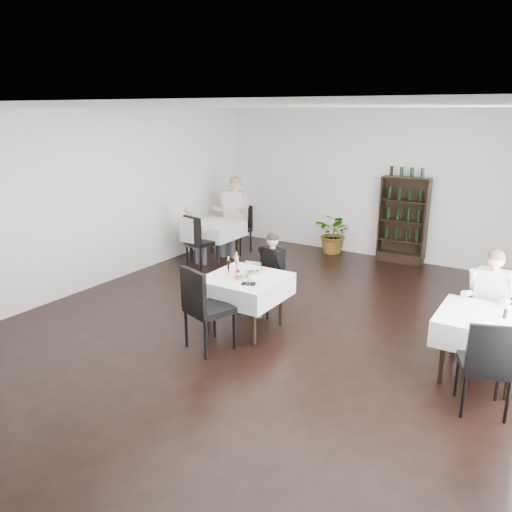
# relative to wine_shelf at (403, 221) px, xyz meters

# --- Properties ---
(room_shell) EXTENTS (9.00, 9.00, 9.00)m
(room_shell) POSITION_rel_wine_shelf_xyz_m (-0.60, -4.31, 0.65)
(room_shell) COLOR black
(room_shell) RESTS_ON ground
(wine_shelf) EXTENTS (0.90, 0.28, 1.75)m
(wine_shelf) POSITION_rel_wine_shelf_xyz_m (0.00, 0.00, 0.00)
(wine_shelf) COLOR black
(wine_shelf) RESTS_ON ground
(main_table) EXTENTS (1.03, 1.03, 0.77)m
(main_table) POSITION_rel_wine_shelf_xyz_m (-0.90, -4.31, -0.23)
(main_table) COLOR black
(main_table) RESTS_ON ground
(left_table) EXTENTS (0.98, 0.98, 0.77)m
(left_table) POSITION_rel_wine_shelf_xyz_m (-3.30, -1.81, -0.23)
(left_table) COLOR black
(left_table) RESTS_ON ground
(right_table) EXTENTS (0.98, 0.98, 0.77)m
(right_table) POSITION_rel_wine_shelf_xyz_m (2.10, -4.01, -0.23)
(right_table) COLOR black
(right_table) RESTS_ON ground
(potted_tree) EXTENTS (0.89, 0.80, 0.88)m
(potted_tree) POSITION_rel_wine_shelf_xyz_m (-1.39, -0.11, -0.41)
(potted_tree) COLOR #20561D
(potted_tree) RESTS_ON ground
(main_chair_far) EXTENTS (0.48, 0.49, 0.97)m
(main_chair_far) POSITION_rel_wine_shelf_xyz_m (-0.97, -3.59, -0.29)
(main_chair_far) COLOR black
(main_chair_far) RESTS_ON ground
(main_chair_near) EXTENTS (0.64, 0.65, 1.11)m
(main_chair_near) POSITION_rel_wine_shelf_xyz_m (-0.99, -5.15, -0.21)
(main_chair_near) COLOR black
(main_chair_near) RESTS_ON ground
(left_chair_far) EXTENTS (0.46, 0.47, 1.01)m
(left_chair_far) POSITION_rel_wine_shelf_xyz_m (-3.16, -1.08, -0.27)
(left_chair_far) COLOR black
(left_chair_far) RESTS_ON ground
(left_chair_near) EXTENTS (0.57, 0.57, 1.05)m
(left_chair_near) POSITION_rel_wine_shelf_xyz_m (-3.19, -2.48, -0.25)
(left_chair_near) COLOR black
(left_chair_near) RESTS_ON ground
(right_chair_far) EXTENTS (0.62, 0.63, 1.04)m
(right_chair_far) POSITION_rel_wine_shelf_xyz_m (2.28, -3.19, -0.25)
(right_chair_far) COLOR black
(right_chair_far) RESTS_ON ground
(right_chair_near) EXTENTS (0.60, 0.60, 1.02)m
(right_chair_near) POSITION_rel_wine_shelf_xyz_m (2.25, -4.77, -0.26)
(right_chair_near) COLOR black
(right_chair_near) RESTS_ON ground
(diner_main) EXTENTS (0.55, 0.58, 1.24)m
(diner_main) POSITION_rel_wine_shelf_xyz_m (-0.92, -3.64, -0.13)
(diner_main) COLOR #3C3C43
(diner_main) RESTS_ON ground
(diner_left_far) EXTENTS (0.66, 0.68, 1.65)m
(diner_left_far) POSITION_rel_wine_shelf_xyz_m (-3.21, -1.24, 0.11)
(diner_left_far) COLOR #3C3C43
(diner_left_far) RESTS_ON ground
(diner_left_near) EXTENTS (0.47, 0.47, 1.25)m
(diner_left_near) POSITION_rel_wine_shelf_xyz_m (-3.33, -2.48, -0.12)
(diner_left_near) COLOR #3C3C43
(diner_left_near) RESTS_ON ground
(diner_right_far) EXTENTS (0.54, 0.56, 1.37)m
(diner_right_far) POSITION_rel_wine_shelf_xyz_m (2.06, -3.40, -0.05)
(diner_right_far) COLOR #3C3C43
(diner_right_far) RESTS_ON ground
(plate_far) EXTENTS (0.30, 0.30, 0.07)m
(plate_far) POSITION_rel_wine_shelf_xyz_m (-0.88, -4.15, -0.06)
(plate_far) COLOR white
(plate_far) RESTS_ON main_table
(plate_near) EXTENTS (0.33, 0.33, 0.08)m
(plate_near) POSITION_rel_wine_shelf_xyz_m (-0.88, -4.43, -0.06)
(plate_near) COLOR white
(plate_near) RESTS_ON main_table
(pilsner_dark) EXTENTS (0.06, 0.06, 0.27)m
(pilsner_dark) POSITION_rel_wine_shelf_xyz_m (-1.14, -4.38, 0.03)
(pilsner_dark) COLOR black
(pilsner_dark) RESTS_ON main_table
(pilsner_lager) EXTENTS (0.07, 0.07, 0.31)m
(pilsner_lager) POSITION_rel_wine_shelf_xyz_m (-1.09, -4.25, 0.05)
(pilsner_lager) COLOR #B77F2E
(pilsner_lager) RESTS_ON main_table
(coke_bottle) EXTENTS (0.06, 0.06, 0.22)m
(coke_bottle) POSITION_rel_wine_shelf_xyz_m (-1.00, -4.34, 0.01)
(coke_bottle) COLOR silver
(coke_bottle) RESTS_ON main_table
(napkin_cutlery) EXTENTS (0.22, 0.20, 0.02)m
(napkin_cutlery) POSITION_rel_wine_shelf_xyz_m (-0.70, -4.54, -0.07)
(napkin_cutlery) COLOR black
(napkin_cutlery) RESTS_ON main_table
(pepper_mill) EXTENTS (0.05, 0.05, 0.10)m
(pepper_mill) POSITION_rel_wine_shelf_xyz_m (2.29, -3.98, -0.02)
(pepper_mill) COLOR black
(pepper_mill) RESTS_ON right_table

